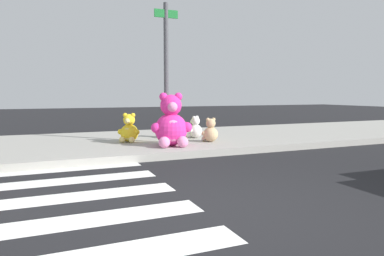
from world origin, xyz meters
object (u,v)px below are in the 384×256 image
at_px(plush_lime, 172,128).
at_px(sign_pole, 166,70).
at_px(plush_pink_large, 171,125).
at_px(plush_yellow, 129,130).
at_px(plush_tan, 210,132).
at_px(plush_white, 195,129).

bearing_deg(plush_lime, sign_pole, -117.24).
relative_size(plush_pink_large, plush_yellow, 1.69).
height_order(plush_tan, plush_white, plush_tan).
height_order(plush_yellow, plush_lime, plush_yellow).
bearing_deg(plush_lime, plush_yellow, -162.47).
bearing_deg(plush_lime, plush_tan, -61.62).
relative_size(plush_lime, plush_white, 1.09).
bearing_deg(plush_yellow, plush_pink_large, -54.80).
xyz_separation_m(sign_pole, plush_pink_large, (-0.09, -0.58, -1.23)).
xyz_separation_m(sign_pole, plush_tan, (1.00, -0.29, -1.47)).
bearing_deg(plush_pink_large, plush_white, 47.03).
distance_m(plush_pink_large, plush_white, 1.55).
xyz_separation_m(sign_pole, plush_yellow, (-0.80, 0.42, -1.42)).
relative_size(sign_pole, plush_lime, 5.12).
bearing_deg(plush_tan, plush_pink_large, -164.77).
bearing_deg(plush_yellow, plush_white, 3.90).
bearing_deg(sign_pole, plush_yellow, 152.27).
bearing_deg(plush_lime, plush_white, -25.82).
xyz_separation_m(plush_tan, plush_white, (-0.04, 0.83, -0.00)).
bearing_deg(plush_yellow, plush_tan, -21.44).
distance_m(plush_yellow, plush_white, 1.76).
height_order(sign_pole, plush_lime, sign_pole).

